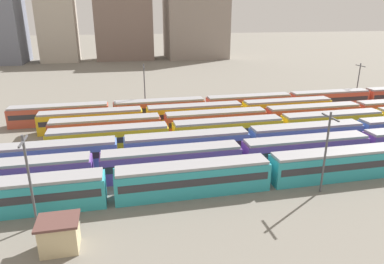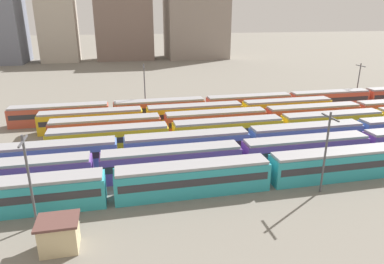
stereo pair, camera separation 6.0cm
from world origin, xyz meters
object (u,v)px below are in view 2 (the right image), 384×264
(catenary_pole_0, at_px, (326,149))
(catenary_pole_3, at_px, (358,81))
(train_track_2, at_px, (359,132))
(signal_hut, at_px, (59,234))
(train_track_1, at_px, (241,155))
(catenary_pole_1, at_px, (145,87))
(train_track_5, at_px, (195,114))
(train_track_0, at_px, (269,171))
(train_track_3, at_px, (331,123))
(catenary_pole_2, at_px, (29,177))
(train_track_6, at_px, (249,104))
(train_track_4, at_px, (357,112))

(catenary_pole_0, xyz_separation_m, catenary_pole_3, (31.99, 37.06, -0.35))
(train_track_2, bearing_deg, signal_hut, -157.77)
(train_track_1, relative_size, catenary_pole_1, 7.13)
(train_track_2, distance_m, train_track_5, 28.36)
(train_track_0, xyz_separation_m, catenary_pole_1, (-11.98, 33.93, 3.89))
(train_track_3, relative_size, signal_hut, 26.00)
(catenary_pole_3, height_order, signal_hut, catenary_pole_3)
(train_track_5, bearing_deg, catenary_pole_0, -73.28)
(train_track_1, relative_size, catenary_pole_2, 7.78)
(catenary_pole_0, bearing_deg, train_track_1, 130.55)
(catenary_pole_1, xyz_separation_m, catenary_pole_2, (-14.07, -37.06, -0.45))
(train_track_0, xyz_separation_m, train_track_6, (9.46, 31.20, 0.00))
(train_track_5, bearing_deg, train_track_2, -33.38)
(train_track_5, distance_m, catenary_pole_2, 37.08)
(train_track_3, relative_size, train_track_5, 1.68)
(train_track_4, height_order, train_track_5, same)
(train_track_0, height_order, train_track_2, same)
(catenary_pole_1, bearing_deg, train_track_6, -7.26)
(catenary_pole_2, distance_m, catenary_pole_3, 73.50)
(train_track_2, distance_m, catenary_pole_3, 29.35)
(train_track_0, bearing_deg, catenary_pole_1, 109.45)
(train_track_2, xyz_separation_m, train_track_6, (-10.85, 20.80, 0.00))
(train_track_1, relative_size, train_track_4, 0.66)
(train_track_1, distance_m, catenary_pole_0, 11.30)
(train_track_2, bearing_deg, train_track_1, -166.68)
(train_track_5, relative_size, train_track_6, 0.60)
(train_track_0, bearing_deg, signal_hut, -162.34)
(catenary_pole_2, bearing_deg, catenary_pole_0, 0.33)
(train_track_1, height_order, train_track_2, same)
(catenary_pole_0, bearing_deg, catenary_pole_3, 49.20)
(train_track_1, relative_size, catenary_pole_3, 8.17)
(train_track_1, xyz_separation_m, catenary_pole_3, (38.97, 28.91, 3.20))
(train_track_0, distance_m, train_track_3, 24.35)
(train_track_6, height_order, catenary_pole_0, catenary_pole_0)
(train_track_1, relative_size, train_track_5, 1.34)
(train_track_3, xyz_separation_m, catenary_pole_2, (-44.75, -18.73, 3.44))
(train_track_6, bearing_deg, catenary_pole_0, -96.91)
(catenary_pole_3, relative_size, signal_hut, 2.54)
(train_track_2, distance_m, train_track_4, 12.70)
(catenary_pole_2, bearing_deg, train_track_3, 22.71)
(catenary_pole_1, relative_size, signal_hut, 2.91)
(catenary_pole_0, distance_m, catenary_pole_1, 40.74)
(train_track_4, relative_size, signal_hut, 31.25)
(train_track_2, xyz_separation_m, train_track_3, (-1.61, 5.20, 0.00))
(train_track_3, bearing_deg, catenary_pole_3, 44.83)
(train_track_5, relative_size, catenary_pole_0, 5.69)
(train_track_6, bearing_deg, catenary_pole_3, 5.96)
(catenary_pole_1, height_order, signal_hut, catenary_pole_1)
(train_track_5, distance_m, train_track_6, 13.85)
(train_track_5, bearing_deg, catenary_pole_1, 137.34)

